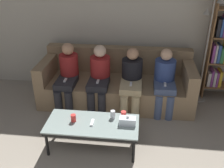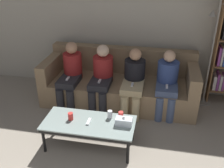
% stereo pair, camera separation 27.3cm
% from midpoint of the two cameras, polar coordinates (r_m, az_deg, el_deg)
% --- Properties ---
extents(wall_back, '(12.00, 0.06, 2.60)m').
position_cam_midpoint_polar(wall_back, '(4.89, 4.62, 13.30)').
color(wall_back, '#B7B2A3').
rests_on(wall_back, ground_plane).
extents(couch, '(2.64, 1.00, 0.89)m').
position_cam_midpoint_polar(couch, '(4.71, 3.34, -0.01)').
color(couch, '#897051').
rests_on(couch, ground_plane).
extents(coffee_table, '(1.24, 0.57, 0.40)m').
position_cam_midpoint_polar(coffee_table, '(3.58, -2.84, -8.84)').
color(coffee_table, '#8C9E99').
rests_on(coffee_table, ground_plane).
extents(cup_near_left, '(0.07, 0.07, 0.09)m').
position_cam_midpoint_polar(cup_near_left, '(3.63, 4.11, -6.72)').
color(cup_near_left, red).
rests_on(cup_near_left, coffee_table).
extents(cup_near_right, '(0.07, 0.07, 0.11)m').
position_cam_midpoint_polar(cup_near_right, '(3.61, 1.73, -6.67)').
color(cup_near_right, silver).
rests_on(cup_near_right, coffee_table).
extents(cup_far_center, '(0.07, 0.07, 0.10)m').
position_cam_midpoint_polar(cup_far_center, '(3.60, -6.85, -7.04)').
color(cup_far_center, red).
rests_on(cup_far_center, coffee_table).
extents(tissue_box, '(0.22, 0.12, 0.13)m').
position_cam_midpoint_polar(tissue_box, '(3.49, 4.85, -8.18)').
color(tissue_box, silver).
rests_on(tissue_box, coffee_table).
extents(game_remote, '(0.04, 0.15, 0.02)m').
position_cam_midpoint_polar(game_remote, '(3.55, -2.86, -8.20)').
color(game_remote, white).
rests_on(game_remote, coffee_table).
extents(standing_lamp, '(0.31, 0.26, 1.85)m').
position_cam_midpoint_polar(standing_lamp, '(4.65, 23.05, 8.42)').
color(standing_lamp, gray).
rests_on(standing_lamp, ground_plane).
extents(seated_person_left_end, '(0.32, 0.70, 1.09)m').
position_cam_midpoint_polar(seated_person_left_end, '(4.56, -7.27, 2.47)').
color(seated_person_left_end, '#28282D').
rests_on(seated_person_left_end, ground_plane).
extents(seated_person_mid_left, '(0.34, 0.69, 1.07)m').
position_cam_midpoint_polar(seated_person_mid_left, '(4.43, -0.49, 1.97)').
color(seated_person_mid_left, '#28282D').
rests_on(seated_person_mid_left, ground_plane).
extents(seated_person_mid_right, '(0.35, 0.74, 1.04)m').
position_cam_midpoint_polar(seated_person_mid_right, '(4.36, 6.52, 1.11)').
color(seated_person_mid_right, tan).
rests_on(seated_person_mid_right, ground_plane).
extents(seated_person_right_end, '(0.34, 0.66, 1.05)m').
position_cam_midpoint_polar(seated_person_right_end, '(4.38, 13.67, 0.67)').
color(seated_person_right_end, '#47567A').
rests_on(seated_person_right_end, ground_plane).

